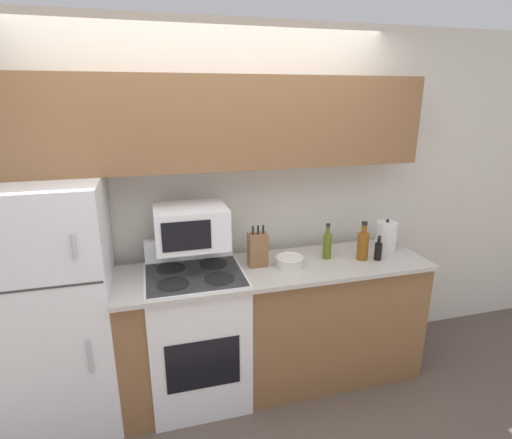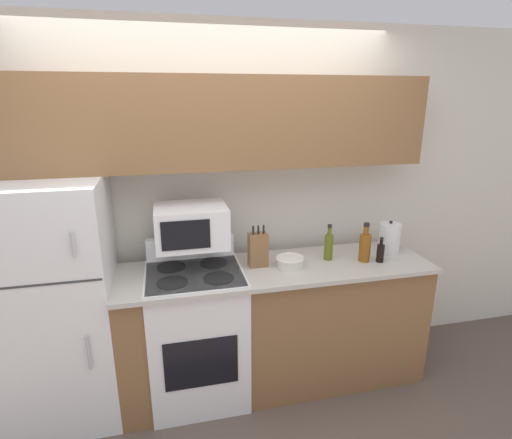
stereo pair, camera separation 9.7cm
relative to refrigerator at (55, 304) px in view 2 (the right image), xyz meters
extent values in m
plane|color=brown|center=(1.08, -0.32, -0.80)|extent=(12.00, 12.00, 0.00)
cube|color=silver|center=(1.08, 0.36, 0.48)|extent=(8.00, 0.05, 2.55)
cube|color=brown|center=(1.44, -0.04, -0.34)|extent=(2.15, 0.56, 0.91)
cube|color=#BCB7AD|center=(1.44, -0.06, 0.13)|extent=(2.15, 0.60, 0.03)
cube|color=white|center=(0.00, 0.00, 0.00)|extent=(0.72, 0.64, 1.59)
cube|color=#383838|center=(0.00, -0.32, 0.29)|extent=(0.70, 0.01, 0.01)
cylinder|color=#B7B7BC|center=(0.23, -0.34, 0.51)|extent=(0.02, 0.02, 0.14)
cylinder|color=#B7B7BC|center=(0.23, -0.34, -0.16)|extent=(0.02, 0.02, 0.22)
cube|color=brown|center=(1.08, 0.18, 1.09)|extent=(2.87, 0.30, 0.59)
cube|color=white|center=(0.87, -0.06, -0.32)|extent=(0.64, 0.56, 0.95)
cube|color=black|center=(0.87, -0.34, -0.34)|extent=(0.46, 0.01, 0.34)
cube|color=#2D2D2D|center=(0.87, -0.06, 0.15)|extent=(0.61, 0.54, 0.01)
cube|color=white|center=(0.87, 0.21, 0.23)|extent=(0.61, 0.06, 0.16)
cylinder|color=black|center=(0.73, -0.18, 0.16)|extent=(0.19, 0.19, 0.01)
cylinder|color=black|center=(1.02, -0.18, 0.16)|extent=(0.19, 0.19, 0.01)
cylinder|color=black|center=(0.73, 0.07, 0.16)|extent=(0.19, 0.19, 0.01)
cylinder|color=black|center=(1.02, 0.07, 0.16)|extent=(0.19, 0.19, 0.01)
cube|color=white|center=(0.88, 0.04, 0.45)|extent=(0.46, 0.37, 0.26)
cube|color=black|center=(0.83, -0.15, 0.45)|extent=(0.30, 0.01, 0.18)
cube|color=brown|center=(1.32, -0.01, 0.26)|extent=(0.13, 0.10, 0.23)
cylinder|color=black|center=(1.28, -0.02, 0.40)|extent=(0.01, 0.01, 0.06)
cylinder|color=black|center=(1.32, -0.02, 0.40)|extent=(0.01, 0.01, 0.06)
cylinder|color=black|center=(1.35, -0.02, 0.40)|extent=(0.01, 0.01, 0.06)
cylinder|color=silver|center=(1.52, -0.08, 0.17)|extent=(0.18, 0.18, 0.06)
torus|color=silver|center=(1.52, -0.08, 0.21)|extent=(0.20, 0.20, 0.01)
cylinder|color=black|center=(2.17, -0.14, 0.20)|extent=(0.05, 0.05, 0.13)
cylinder|color=black|center=(2.17, -0.14, 0.29)|extent=(0.02, 0.02, 0.04)
cylinder|color=black|center=(2.17, -0.14, 0.31)|extent=(0.03, 0.03, 0.01)
cylinder|color=brown|center=(2.06, -0.10, 0.24)|extent=(0.08, 0.08, 0.20)
cylinder|color=brown|center=(2.06, -0.10, 0.37)|extent=(0.04, 0.04, 0.06)
cylinder|color=black|center=(2.06, -0.10, 0.41)|extent=(0.04, 0.04, 0.02)
cylinder|color=#5B6619|center=(1.83, -0.02, 0.23)|extent=(0.06, 0.06, 0.18)
cylinder|color=#5B6619|center=(1.83, -0.02, 0.35)|extent=(0.03, 0.03, 0.06)
cylinder|color=black|center=(1.83, -0.02, 0.39)|extent=(0.03, 0.03, 0.02)
cylinder|color=white|center=(2.32, 0.01, 0.25)|extent=(0.15, 0.15, 0.22)
sphere|color=black|center=(2.32, 0.01, 0.38)|extent=(0.02, 0.02, 0.02)
camera|label=1|loc=(0.63, -2.45, 1.25)|focal=28.00mm
camera|label=2|loc=(0.73, -2.48, 1.25)|focal=28.00mm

